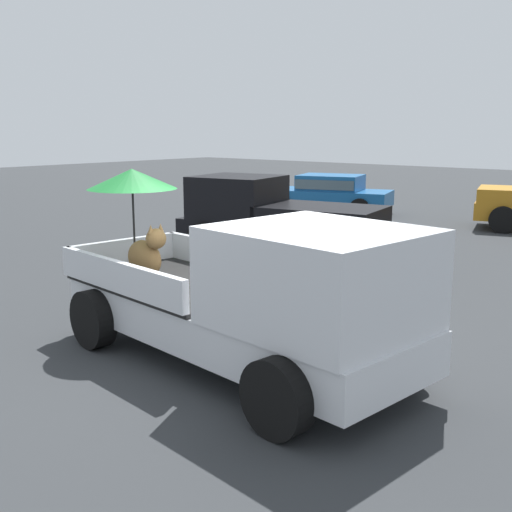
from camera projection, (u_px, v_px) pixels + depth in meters
name	position (u px, v px, depth m)	size (l,w,h in m)	color
ground_plane	(233.00, 363.00, 8.05)	(80.00, 80.00, 0.00)	#2D3033
pickup_truck_main	(254.00, 295.00, 7.56)	(5.22, 2.69, 2.38)	black
pickup_truck_red	(274.00, 217.00, 14.84)	(5.06, 2.90, 1.80)	black
parked_sedan_near	(329.00, 192.00, 21.96)	(4.63, 3.00, 1.33)	black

